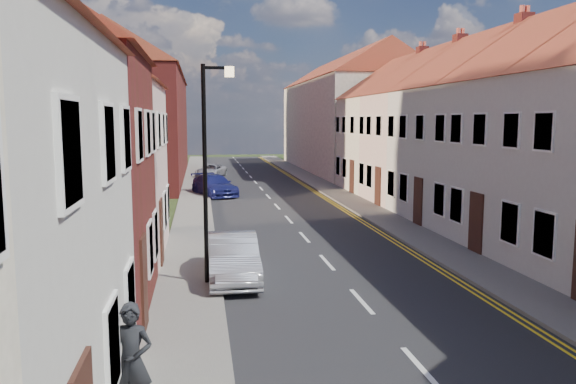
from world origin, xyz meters
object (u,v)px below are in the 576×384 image
car_far (214,185)px  car_distant (211,171)px  car_mid (233,258)px  lamppost (208,160)px  pedestrian_left (132,361)px

car_far → car_distant: car_far is taller
car_mid → car_far: (-0.06, 18.48, -0.02)m
lamppost → car_far: (0.61, 19.00, -2.90)m
car_distant → pedestrian_left: bearing=-74.0°
car_distant → pedestrian_left: size_ratio=2.15×
lamppost → car_mid: lamppost is taller
car_far → pedestrian_left: bearing=-114.0°
pedestrian_left → car_mid: bearing=90.4°
car_far → car_distant: (0.00, 11.37, -0.11)m
car_distant → lamppost: bearing=-72.2°
car_mid → car_far: 18.48m
car_mid → car_distant: (-0.06, 29.85, -0.13)m
car_mid → pedestrian_left: pedestrian_left is taller
lamppost → car_mid: bearing=37.4°
car_distant → car_mid: bearing=-70.9°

